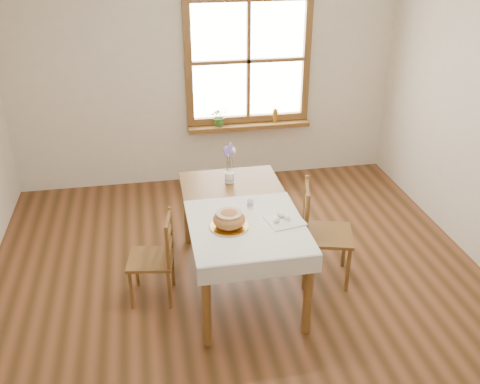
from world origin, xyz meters
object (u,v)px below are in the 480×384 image
object	(u,v)px
dining_table	(240,217)
chair_left	(151,258)
bread_plate	(229,227)
chair_right	(327,233)
flower_vase	(229,178)

from	to	relation	value
dining_table	chair_left	world-z (taller)	chair_left
dining_table	bread_plate	xyz separation A→B (m)	(-0.14, -0.31, 0.10)
chair_right	bread_plate	bearing A→B (deg)	120.08
chair_right	flower_vase	bearing A→B (deg)	69.23
bread_plate	flower_vase	size ratio (longest dim) A/B	3.08
chair_left	flower_vase	xyz separation A→B (m)	(0.76, 0.56, 0.40)
flower_vase	chair_left	bearing A→B (deg)	-143.67
chair_left	chair_right	world-z (taller)	chair_right
bread_plate	flower_vase	bearing A→B (deg)	80.31
dining_table	bread_plate	bearing A→B (deg)	-114.74
chair_left	bread_plate	distance (m)	0.77
chair_right	flower_vase	world-z (taller)	chair_right
chair_right	flower_vase	distance (m)	1.01
chair_left	dining_table	bearing A→B (deg)	104.50
dining_table	chair_right	bearing A→B (deg)	-5.93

